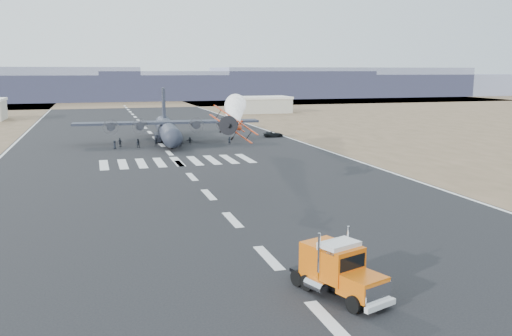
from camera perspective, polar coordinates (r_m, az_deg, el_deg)
name	(u,v)px	position (r m, az deg, el deg)	size (l,w,h in m)	color
ground	(268,258)	(45.08, 1.31, -9.42)	(500.00, 500.00, 0.00)	black
scrub_far	(122,103)	(271.12, -13.97, 6.69)	(500.00, 80.00, 0.00)	brown
runway_markings	(169,153)	(102.36, -9.11, 1.56)	(60.00, 260.00, 0.01)	silver
ridge_seg_d	(118,87)	(300.79, -14.32, 8.23)	(150.00, 50.00, 13.00)	slate
ridge_seg_e	(236,85)	(310.47, -2.12, 8.77)	(150.00, 50.00, 15.00)	slate
ridge_seg_f	(341,82)	(332.81, 8.91, 8.93)	(150.00, 50.00, 17.00)	slate
ridge_seg_g	(434,85)	(365.56, 18.24, 8.33)	(150.00, 50.00, 13.00)	slate
hangar_right	(262,104)	(199.72, 0.59, 6.71)	(20.50, 12.50, 5.90)	#A5A292
semi_truck	(338,269)	(37.86, 8.62, -10.44)	(5.02, 8.55, 3.78)	black
aerobatic_biplane	(234,126)	(66.58, -2.37, 4.42)	(5.59, 6.08, 4.89)	red
smoke_trail	(235,107)	(97.16, -2.23, 6.40)	(11.46, 36.63, 4.11)	white
transport_aircraft	(167,128)	(118.68, -9.32, 4.14)	(38.99, 32.08, 11.26)	#202230
support_vehicle	(274,134)	(125.96, 1.86, 3.58)	(2.09, 4.54, 1.26)	black
crew_a	(229,141)	(112.60, -2.82, 2.89)	(0.61, 0.51, 1.68)	black
crew_b	(138,143)	(110.66, -12.34, 2.57)	(0.88, 0.54, 1.80)	black
crew_c	(181,142)	(111.10, -7.91, 2.68)	(1.03, 0.48, 1.60)	black
crew_d	(120,142)	(112.47, -14.13, 2.62)	(1.08, 0.55, 1.83)	black
crew_e	(115,145)	(109.79, -14.66, 2.38)	(0.82, 0.51, 1.69)	black
crew_f	(190,141)	(113.80, -6.97, 2.87)	(1.44, 0.47, 1.55)	black
crew_g	(157,140)	(115.52, -10.36, 2.95)	(0.65, 0.54, 1.79)	black
crew_h	(156,142)	(111.77, -10.45, 2.70)	(0.86, 0.53, 1.77)	black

